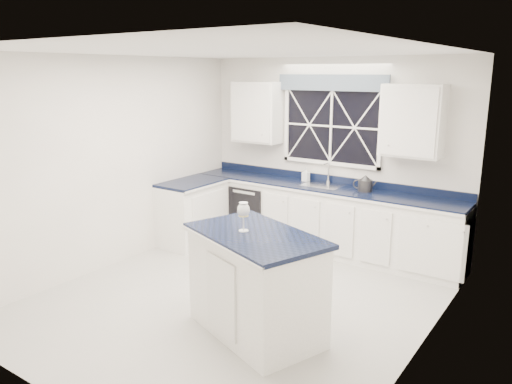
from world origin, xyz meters
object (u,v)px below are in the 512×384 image
Objects in this scene: faucet at (328,172)px; soap_bottle at (306,174)px; island at (256,283)px; wine_glass at (243,211)px; kettle at (365,184)px; dishwasher at (256,210)px.

soap_bottle is at bearing -171.73° from faucet.
faucet is at bearing 122.85° from island.
faucet is at bearing 99.67° from wine_glass.
faucet reaches higher than kettle.
kettle is at bearing -6.55° from soap_bottle.
soap_bottle is (-0.96, 0.11, -0.00)m from kettle.
island is (0.59, -2.65, -0.59)m from faucet.
soap_bottle reaches higher than dishwasher.
dishwasher is 1.84m from kettle.
island is 2.81m from soap_bottle.
kettle is at bearing 1.21° from dishwasher.
faucet is 1.07× the size of wine_glass.
dishwasher is 2.98m from island.
island is 5.57× the size of wine_glass.
dishwasher is at bearing 122.18° from wine_glass.
dishwasher is 1.31m from faucet.
wine_glass is (-0.13, -0.01, 0.70)m from island.
faucet reaches higher than island.
dishwasher is 1.01m from soap_bottle.
island reaches higher than dishwasher.
kettle is at bearing 109.33° from island.
faucet is 0.65m from kettle.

